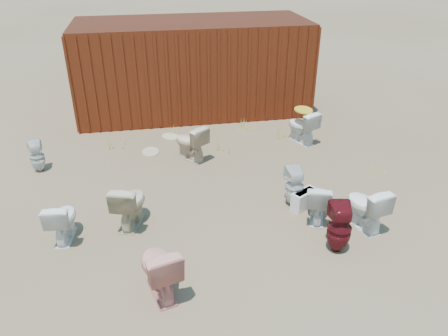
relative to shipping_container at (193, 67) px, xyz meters
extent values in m
plane|color=brown|center=(0.00, -5.20, -1.20)|extent=(100.00, 100.00, 0.00)
cube|color=#45180B|center=(0.00, 0.00, 0.00)|extent=(6.00, 2.40, 2.40)
imported|color=white|center=(-2.76, -5.49, -0.84)|extent=(0.49, 0.75, 0.71)
imported|color=#DC897F|center=(-1.32, -6.99, -0.78)|extent=(0.66, 0.92, 0.84)
imported|color=silver|center=(1.41, -5.70, -0.84)|extent=(0.63, 0.81, 0.72)
imported|color=#540E14|center=(1.42, -6.56, -0.79)|extent=(0.43, 0.44, 0.82)
imported|color=white|center=(2.09, -6.07, -0.80)|extent=(0.61, 0.86, 0.80)
imported|color=silver|center=(-3.60, -3.01, -0.87)|extent=(0.36, 0.37, 0.66)
imported|color=beige|center=(-0.45, -3.05, -0.80)|extent=(0.82, 0.90, 0.80)
imported|color=beige|center=(-1.71, -5.28, -0.80)|extent=(0.68, 0.89, 0.80)
imported|color=white|center=(2.21, -2.64, -0.80)|extent=(0.73, 0.89, 0.79)
imported|color=silver|center=(1.17, -5.19, -0.83)|extent=(0.35, 0.36, 0.75)
ellipsoid|color=gold|center=(2.21, -2.64, -0.39)|extent=(0.40, 0.50, 0.02)
cube|color=silver|center=(1.31, -5.34, -1.02)|extent=(0.53, 0.43, 0.35)
ellipsoid|color=#C4B08E|center=(-1.31, -2.56, -1.19)|extent=(0.38, 0.50, 0.02)
ellipsoid|color=beige|center=(-0.81, -1.79, -1.19)|extent=(0.55, 0.59, 0.02)
cone|color=#C4BA4E|center=(-2.09, -2.16, -1.06)|extent=(0.36, 0.36, 0.29)
cone|color=#C4BA4E|center=(0.34, -2.85, -1.05)|extent=(0.32, 0.32, 0.29)
cone|color=#C4BA4E|center=(1.83, -2.41, -1.02)|extent=(0.36, 0.36, 0.36)
cone|color=#C4BA4E|center=(-0.71, -1.70, -1.08)|extent=(0.30, 0.30, 0.24)
cone|color=#C4BA4E|center=(1.02, -1.70, -1.06)|extent=(0.34, 0.34, 0.27)
cone|color=#C4BA4E|center=(3.23, -4.45, -1.08)|extent=(0.28, 0.28, 0.24)
camera|label=1|loc=(-1.28, -11.54, 3.13)|focal=35.00mm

